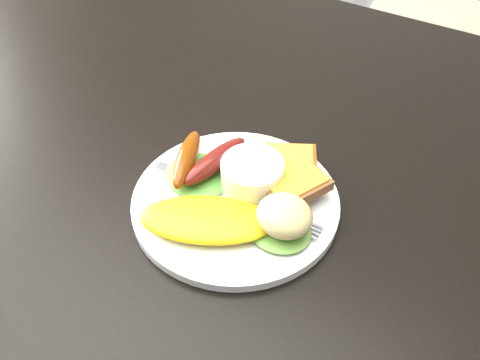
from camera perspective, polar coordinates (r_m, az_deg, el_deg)
The scene contains 13 objects.
dining_table at distance 0.71m, azimuth -0.14°, elevation 2.93°, with size 1.20×0.80×0.04m, color black.
dining_chair at distance 1.56m, azimuth 21.17°, elevation 12.78°, with size 0.48×0.48×0.06m, color tan.
plate at distance 0.61m, azimuth -0.46°, elevation -2.30°, with size 0.23×0.23×0.01m, color white.
lettuce_left at distance 0.63m, azimuth -4.13°, elevation 0.49°, with size 0.08×0.07×0.01m, color #398B1D.
lettuce_right at distance 0.58m, azimuth 3.99°, elevation -4.96°, with size 0.07×0.06×0.01m, color #448F31.
omelette at distance 0.58m, azimuth -3.36°, elevation -4.04°, with size 0.14×0.07×0.02m, color yellow.
sausage_a at distance 0.63m, azimuth -5.44°, elevation 2.16°, with size 0.02×0.09×0.02m, color #713407.
sausage_b at distance 0.62m, azimuth -2.51°, elevation 1.96°, with size 0.02×0.10×0.02m, color #5C160B.
ramekin at distance 0.61m, azimuth 1.23°, elevation 0.31°, with size 0.07×0.07×0.04m, color white.
toast_a at distance 0.64m, azimuth 4.53°, elevation 1.19°, with size 0.07×0.07×0.01m, color brown.
toast_b at distance 0.60m, azimuth 4.98°, elevation 0.04°, with size 0.07×0.07×0.01m, color brown.
potato_salad at distance 0.56m, azimuth 4.53°, elevation -3.62°, with size 0.06×0.06×0.03m, color #C3C687.
fork at distance 0.62m, azimuth -2.79°, elevation -0.98°, with size 0.15×0.01×0.00m, color #ADAFB7.
Camera 1 is at (0.26, -0.46, 1.21)m, focal length 42.00 mm.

